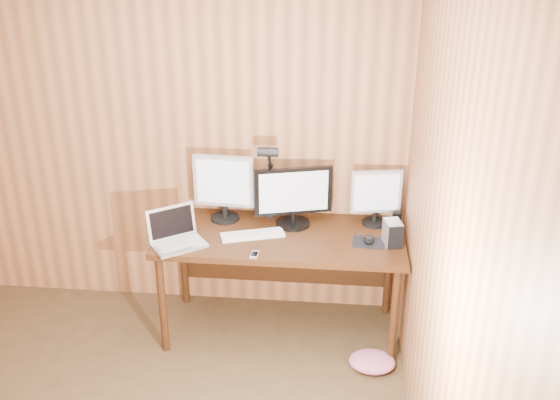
% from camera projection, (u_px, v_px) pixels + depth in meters
% --- Properties ---
extents(room_shell, '(4.00, 4.00, 4.00)m').
position_uv_depth(room_shell, '(7.00, 300.00, 2.46)').
color(room_shell, '#47321B').
rests_on(room_shell, ground).
extents(desk, '(1.60, 0.70, 0.75)m').
position_uv_depth(desk, '(282.00, 246.00, 4.17)').
color(desk, '#371C0B').
rests_on(desk, floor).
extents(monitor_center, '(0.51, 0.23, 0.41)m').
position_uv_depth(monitor_center, '(293.00, 196.00, 4.11)').
color(monitor_center, black).
rests_on(monitor_center, desk).
extents(monitor_left, '(0.41, 0.19, 0.46)m').
position_uv_depth(monitor_left, '(224.00, 186.00, 4.17)').
color(monitor_left, black).
rests_on(monitor_left, desk).
extents(monitor_right, '(0.34, 0.16, 0.38)m').
position_uv_depth(monitor_right, '(376.00, 196.00, 4.12)').
color(monitor_right, black).
rests_on(monitor_right, desk).
extents(laptop, '(0.40, 0.38, 0.23)m').
position_uv_depth(laptop, '(176.00, 235.00, 3.93)').
color(laptop, silver).
rests_on(laptop, desk).
extents(keyboard, '(0.43, 0.25, 0.02)m').
position_uv_depth(keyboard, '(253.00, 235.00, 4.04)').
color(keyboard, silver).
rests_on(keyboard, desk).
extents(mousepad, '(0.22, 0.19, 0.00)m').
position_uv_depth(mousepad, '(369.00, 242.00, 3.96)').
color(mousepad, black).
rests_on(mousepad, desk).
extents(mouse, '(0.09, 0.12, 0.04)m').
position_uv_depth(mouse, '(369.00, 239.00, 3.95)').
color(mouse, black).
rests_on(mouse, mousepad).
extents(hard_drive, '(0.12, 0.16, 0.16)m').
position_uv_depth(hard_drive, '(393.00, 233.00, 3.91)').
color(hard_drive, silver).
rests_on(hard_drive, desk).
extents(phone, '(0.05, 0.10, 0.01)m').
position_uv_depth(phone, '(255.00, 255.00, 3.80)').
color(phone, silver).
rests_on(phone, desk).
extents(speaker, '(0.06, 0.06, 0.13)m').
position_uv_depth(speaker, '(397.00, 221.00, 4.09)').
color(speaker, black).
rests_on(speaker, desk).
extents(desk_lamp, '(0.13, 0.19, 0.59)m').
position_uv_depth(desk_lamp, '(269.00, 171.00, 4.10)').
color(desk_lamp, black).
rests_on(desk_lamp, desk).
extents(fabric_pile, '(0.33, 0.28, 0.09)m').
position_uv_depth(fabric_pile, '(372.00, 362.00, 3.98)').
color(fabric_pile, '#C86183').
rests_on(fabric_pile, floor).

